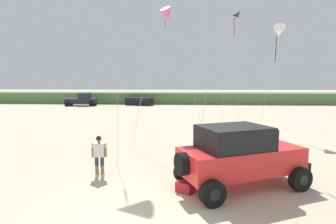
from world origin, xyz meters
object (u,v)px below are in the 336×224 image
object	(u,v)px
jeep	(240,155)
person_watching	(99,154)
kite_white_parafoil	(237,15)
cooler_box	(185,187)
kite_purple_stunt	(279,32)
distant_pickup	(82,100)
kite_black_sled	(167,14)
distant_sedan	(139,101)

from	to	relation	value
jeep	person_watching	world-z (taller)	jeep
person_watching	kite_white_parafoil	world-z (taller)	kite_white_parafoil
person_watching	cooler_box	size ratio (longest dim) A/B	2.98
cooler_box	kite_purple_stunt	world-z (taller)	kite_purple_stunt
person_watching	cooler_box	xyz separation A→B (m)	(3.42, -1.39, -0.75)
kite_white_parafoil	distant_pickup	bearing A→B (deg)	132.61
distant_pickup	kite_white_parafoil	size ratio (longest dim) A/B	0.53
kite_white_parafoil	kite_black_sled	bearing A→B (deg)	169.20
person_watching	kite_black_sled	world-z (taller)	kite_black_sled
cooler_box	distant_pickup	distance (m)	35.85
person_watching	kite_white_parafoil	bearing A→B (deg)	53.86
person_watching	distant_pickup	xyz separation A→B (m)	(-12.38, 30.79, 0.00)
distant_sedan	kite_black_sled	xyz separation A→B (m)	(5.77, -21.67, 8.21)
kite_black_sled	jeep	bearing A→B (deg)	-73.79
jeep	kite_purple_stunt	distance (m)	12.93
distant_sedan	kite_purple_stunt	distance (m)	27.28
cooler_box	distant_pickup	bearing A→B (deg)	145.64
jeep	kite_white_parafoil	bearing A→B (deg)	80.96
distant_sedan	kite_white_parafoil	bearing A→B (deg)	-47.52
cooler_box	kite_black_sled	distance (m)	14.84
kite_purple_stunt	kite_black_sled	size ratio (longest dim) A/B	0.84
jeep	kite_black_sled	bearing A→B (deg)	106.21
jeep	kite_black_sled	xyz separation A→B (m)	(-3.32, 11.41, 7.61)
distant_sedan	kite_white_parafoil	size ratio (longest dim) A/B	0.47
kite_purple_stunt	distant_sedan	bearing A→B (deg)	121.19
kite_purple_stunt	cooler_box	bearing A→B (deg)	-120.85
kite_white_parafoil	kite_black_sled	distance (m)	5.08
kite_purple_stunt	kite_white_parafoil	xyz separation A→B (m)	(-2.96, 0.02, 1.21)
person_watching	kite_white_parafoil	xyz separation A→B (m)	(7.06, 9.66, 7.53)
jeep	distant_sedan	xyz separation A→B (m)	(-9.08, 33.08, -0.60)
distant_pickup	kite_purple_stunt	world-z (taller)	kite_purple_stunt
jeep	kite_white_parafoil	world-z (taller)	kite_white_parafoil
cooler_box	distant_sedan	xyz separation A→B (m)	(-7.11, 33.67, 0.41)
person_watching	kite_white_parafoil	size ratio (longest dim) A/B	0.19
jeep	distant_pickup	xyz separation A→B (m)	(-17.77, 31.58, -0.26)
jeep	cooler_box	size ratio (longest dim) A/B	8.93
cooler_box	kite_black_sled	bearing A→B (deg)	125.89
kite_purple_stunt	kite_white_parafoil	bearing A→B (deg)	179.69
cooler_box	kite_white_parafoil	bearing A→B (deg)	101.28
distant_sedan	kite_white_parafoil	distance (m)	26.25
cooler_box	distant_sedan	world-z (taller)	distant_sedan
jeep	cooler_box	world-z (taller)	jeep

